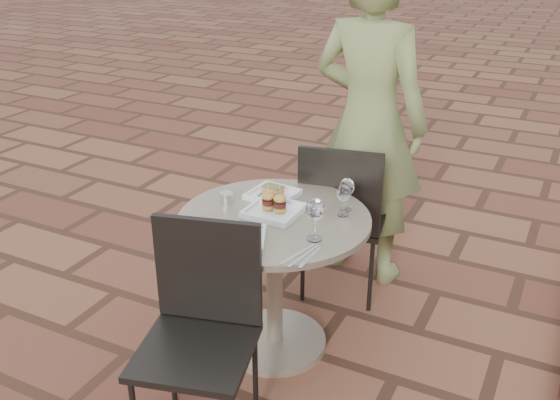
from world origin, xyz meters
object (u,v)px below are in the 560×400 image
at_px(plate_sliders, 274,208).
at_px(cafe_table, 274,262).
at_px(plate_tuna, 239,238).
at_px(plate_salmon, 273,194).
at_px(chair_far, 342,210).
at_px(diner, 369,122).
at_px(chair_near, 202,316).

bearing_deg(plate_sliders, cafe_table, -61.39).
bearing_deg(plate_tuna, plate_salmon, 99.62).
bearing_deg(chair_far, plate_sliders, 64.81).
distance_m(cafe_table, plate_salmon, 0.34).
relative_size(chair_far, plate_tuna, 3.16).
distance_m(plate_salmon, plate_tuna, 0.48).
xyz_separation_m(cafe_table, plate_salmon, (-0.11, 0.19, 0.26)).
relative_size(cafe_table, diner, 0.48).
bearing_deg(plate_sliders, diner, 80.72).
height_order(diner, plate_sliders, diner).
distance_m(cafe_table, plate_sliders, 0.28).
bearing_deg(chair_far, diner, -101.36).
bearing_deg(cafe_table, plate_sliders, 118.61).
height_order(chair_near, plate_sliders, chair_near).
xyz_separation_m(cafe_table, diner, (0.13, 0.91, 0.46)).
height_order(plate_sliders, plate_tuna, plate_sliders).
height_order(chair_far, plate_sliders, chair_far).
bearing_deg(cafe_table, diner, 81.99).
bearing_deg(plate_salmon, chair_near, -83.39).
relative_size(cafe_table, chair_far, 0.97).
distance_m(cafe_table, chair_near, 0.61).
xyz_separation_m(diner, plate_sliders, (-0.14, -0.88, -0.18)).
height_order(chair_far, chair_near, same).
distance_m(diner, plate_salmon, 0.79).
distance_m(chair_near, plate_sliders, 0.67).
height_order(chair_far, diner, diner).
bearing_deg(diner, chair_far, 96.87).
distance_m(cafe_table, diner, 1.03).
xyz_separation_m(chair_near, plate_tuna, (-0.01, 0.33, 0.19)).
relative_size(plate_sliders, plate_tuna, 0.83).
bearing_deg(chair_far, cafe_table, 67.08).
bearing_deg(plate_tuna, plate_sliders, 87.94).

